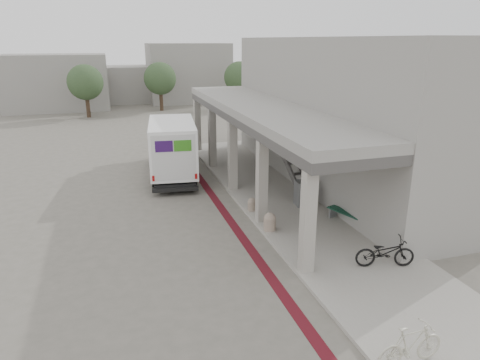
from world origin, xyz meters
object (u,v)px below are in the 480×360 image
object	(u,v)px
bench	(348,216)
bicycle_black	(385,252)
utility_cabinet	(301,193)
fedex_truck	(172,145)
bicycle_cream	(411,345)

from	to	relation	value
bench	bicycle_black	size ratio (longest dim) A/B	1.04
bench	utility_cabinet	world-z (taller)	utility_cabinet
bench	utility_cabinet	xyz separation A→B (m)	(-0.90, 2.34, 0.22)
fedex_truck	bicycle_black	distance (m)	12.87
bicycle_black	bicycle_cream	world-z (taller)	bicycle_cream
utility_cabinet	bicycle_cream	bearing A→B (deg)	-95.92
fedex_truck	bicycle_cream	distance (m)	16.02
utility_cabinet	bicycle_black	size ratio (longest dim) A/B	0.58
utility_cabinet	bicycle_cream	distance (m)	9.57
bench	bicycle_black	xyz separation A→B (m)	(-0.64, -3.22, 0.17)
bicycle_black	bicycle_cream	distance (m)	4.36
bench	bicycle_cream	world-z (taller)	bicycle_cream
bicycle_cream	bench	bearing A→B (deg)	-23.44
bicycle_cream	utility_cabinet	bearing A→B (deg)	-13.35
bicycle_black	utility_cabinet	bearing A→B (deg)	18.20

